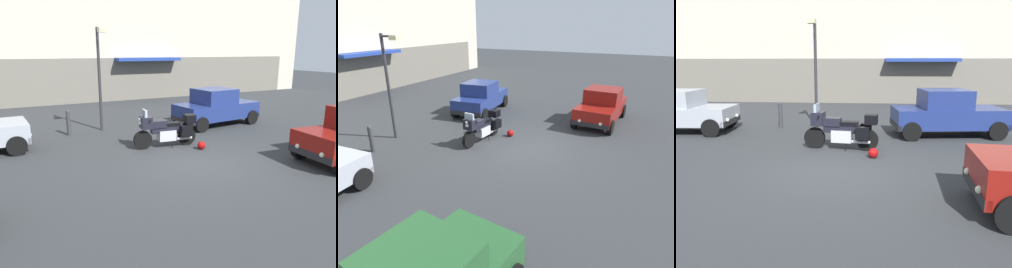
{
  "view_description": "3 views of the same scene",
  "coord_description": "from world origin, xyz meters",
  "views": [
    {
      "loc": [
        -4.89,
        -8.06,
        3.29
      ],
      "look_at": [
        -0.56,
        0.62,
        0.8
      ],
      "focal_mm": 35.14,
      "sensor_mm": 36.0,
      "label": 1
    },
    {
      "loc": [
        -9.4,
        -3.84,
        4.51
      ],
      "look_at": [
        -0.55,
        0.52,
        0.7
      ],
      "focal_mm": 30.72,
      "sensor_mm": 36.0,
      "label": 2
    },
    {
      "loc": [
        0.79,
        -7.36,
        2.57
      ],
      "look_at": [
        0.15,
        0.72,
        0.73
      ],
      "focal_mm": 33.96,
      "sensor_mm": 36.0,
      "label": 3
    }
  ],
  "objects": [
    {
      "name": "ground_plane",
      "position": [
        0.0,
        0.0,
        0.0
      ],
      "size": [
        80.0,
        80.0,
        0.0
      ],
      "primitive_type": "plane",
      "color": "#2D3033"
    },
    {
      "name": "building_facade_rear",
      "position": [
        0.0,
        14.24,
        6.29
      ],
      "size": [
        35.68,
        3.4,
        12.68
      ],
      "color": "beige",
      "rests_on": "ground"
    },
    {
      "name": "motorcycle",
      "position": [
        0.0,
        1.86,
        0.62
      ],
      "size": [
        2.26,
        0.86,
        1.36
      ],
      "rotation": [
        0.0,
        0.0,
        3.03
      ],
      "color": "black",
      "rests_on": "ground"
    },
    {
      "name": "helmet",
      "position": [
        0.93,
        1.05,
        0.14
      ],
      "size": [
        0.28,
        0.28,
        0.28
      ],
      "primitive_type": "sphere",
      "color": "#990C0C",
      "rests_on": "ground"
    },
    {
      "name": "car_hatchback_near",
      "position": [
        3.53,
        4.02,
        0.81
      ],
      "size": [
        4.0,
        2.15,
        1.64
      ],
      "rotation": [
        0.0,
        0.0,
        0.11
      ],
      "color": "navy",
      "rests_on": "ground"
    },
    {
      "name": "streetlamp_curbside",
      "position": [
        -1.35,
        5.16,
        2.58
      ],
      "size": [
        0.28,
        0.94,
        4.17
      ],
      "color": "#2D2D33",
      "rests_on": "ground"
    },
    {
      "name": "bollard_curbside",
      "position": [
        -2.76,
        5.01,
        0.54
      ],
      "size": [
        0.16,
        0.16,
        1.03
      ],
      "color": "#333338",
      "rests_on": "ground"
    }
  ]
}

